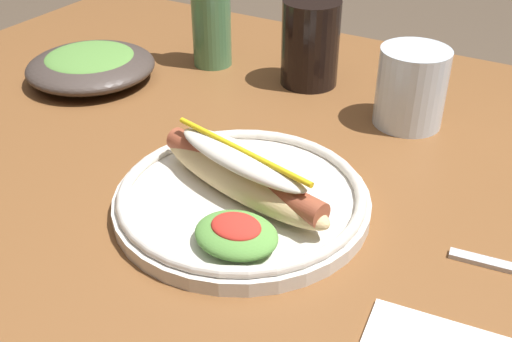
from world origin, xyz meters
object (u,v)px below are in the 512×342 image
object	(u,v)px
hot_dog_plate	(242,193)
glass_bottle	(211,9)
soda_cup	(310,43)
side_bowl	(91,65)
water_cup	(411,87)

from	to	relation	value
hot_dog_plate	glass_bottle	distance (m)	0.41
soda_cup	side_bowl	xyz separation A→B (m)	(-0.29, -0.16, -0.04)
water_cup	side_bowl	distance (m)	0.47
soda_cup	water_cup	xyz separation A→B (m)	(0.17, -0.05, -0.01)
water_cup	glass_bottle	size ratio (longest dim) A/B	0.43
water_cup	side_bowl	world-z (taller)	water_cup
soda_cup	side_bowl	world-z (taller)	soda_cup
soda_cup	side_bowl	bearing A→B (deg)	-151.73
soda_cup	water_cup	size ratio (longest dim) A/B	1.21
glass_bottle	water_cup	bearing A→B (deg)	-6.71
soda_cup	glass_bottle	world-z (taller)	glass_bottle
soda_cup	hot_dog_plate	bearing A→B (deg)	-76.08
hot_dog_plate	side_bowl	bearing A→B (deg)	154.90
water_cup	hot_dog_plate	bearing A→B (deg)	-107.47
side_bowl	glass_bottle	bearing A→B (deg)	49.39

